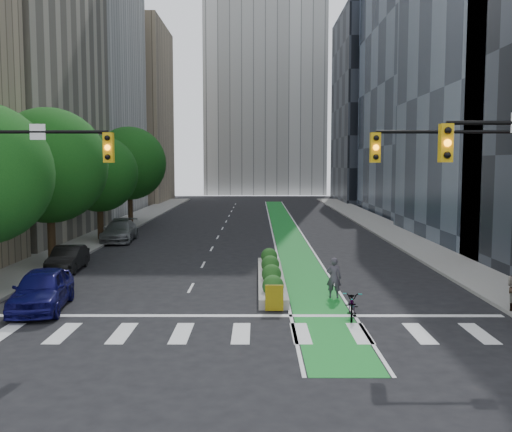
{
  "coord_description": "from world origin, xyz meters",
  "views": [
    {
      "loc": [
        0.53,
        -19.7,
        5.7
      ],
      "look_at": [
        0.48,
        9.46,
        3.0
      ],
      "focal_mm": 40.0,
      "sensor_mm": 36.0,
      "label": 1
    }
  ],
  "objects_px": {
    "bicycle": "(352,304)",
    "parked_car_left_near": "(42,289)",
    "cyclist": "(334,278)",
    "parked_car_left_far": "(120,231)",
    "median_planter": "(271,276)",
    "parked_car_left_mid": "(68,259)"
  },
  "relations": [
    {
      "from": "parked_car_left_far",
      "to": "median_planter",
      "type": "bearing_deg",
      "value": -57.17
    },
    {
      "from": "parked_car_left_near",
      "to": "parked_car_left_mid",
      "type": "distance_m",
      "value": 8.16
    },
    {
      "from": "parked_car_left_near",
      "to": "median_planter",
      "type": "bearing_deg",
      "value": 20.71
    },
    {
      "from": "median_planter",
      "to": "parked_car_left_near",
      "type": "xyz_separation_m",
      "value": [
        -9.05,
        -4.92,
        0.43
      ]
    },
    {
      "from": "parked_car_left_mid",
      "to": "parked_car_left_far",
      "type": "distance_m",
      "value": 11.5
    },
    {
      "from": "bicycle",
      "to": "parked_car_left_near",
      "type": "bearing_deg",
      "value": -176.24
    },
    {
      "from": "median_planter",
      "to": "parked_car_left_mid",
      "type": "height_order",
      "value": "parked_car_left_mid"
    },
    {
      "from": "bicycle",
      "to": "parked_car_left_far",
      "type": "relative_size",
      "value": 0.37
    },
    {
      "from": "cyclist",
      "to": "bicycle",
      "type": "bearing_deg",
      "value": 109.29
    },
    {
      "from": "bicycle",
      "to": "parked_car_left_mid",
      "type": "xyz_separation_m",
      "value": [
        -13.56,
        9.13,
        0.14
      ]
    },
    {
      "from": "median_planter",
      "to": "cyclist",
      "type": "height_order",
      "value": "cyclist"
    },
    {
      "from": "bicycle",
      "to": "parked_car_left_near",
      "type": "distance_m",
      "value": 11.97
    },
    {
      "from": "parked_car_left_near",
      "to": "parked_car_left_far",
      "type": "height_order",
      "value": "parked_car_left_near"
    },
    {
      "from": "cyclist",
      "to": "parked_car_left_far",
      "type": "height_order",
      "value": "cyclist"
    },
    {
      "from": "parked_car_left_far",
      "to": "parked_car_left_mid",
      "type": "bearing_deg",
      "value": -93.47
    },
    {
      "from": "parked_car_left_near",
      "to": "parked_car_left_far",
      "type": "xyz_separation_m",
      "value": [
        -1.65,
        19.49,
        -0.03
      ]
    },
    {
      "from": "parked_car_left_near",
      "to": "parked_car_left_mid",
      "type": "height_order",
      "value": "parked_car_left_near"
    },
    {
      "from": "parked_car_left_mid",
      "to": "parked_car_left_far",
      "type": "xyz_separation_m",
      "value": [
        0.0,
        11.5,
        0.11
      ]
    },
    {
      "from": "parked_car_left_near",
      "to": "parked_car_left_far",
      "type": "bearing_deg",
      "value": 87.04
    },
    {
      "from": "median_planter",
      "to": "cyclist",
      "type": "bearing_deg",
      "value": -48.53
    },
    {
      "from": "parked_car_left_far",
      "to": "cyclist",
      "type": "bearing_deg",
      "value": -56.25
    },
    {
      "from": "parked_car_left_near",
      "to": "parked_car_left_mid",
      "type": "relative_size",
      "value": 1.17
    }
  ]
}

